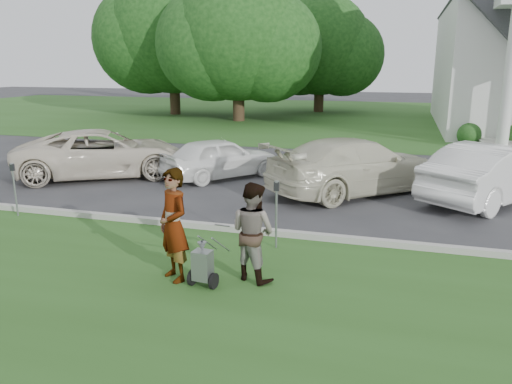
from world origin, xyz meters
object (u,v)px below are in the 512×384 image
at_px(tree_far, 172,35).
at_px(striping_cart, 203,266).
at_px(parking_meter_near, 276,206).
at_px(person_left, 174,226).
at_px(person_right, 253,232).
at_px(tree_back, 320,50).
at_px(car_b, 220,158).
at_px(tree_left, 238,41).
at_px(parking_meter_far, 14,183).
at_px(car_c, 357,166).
at_px(car_a, 104,153).
at_px(car_d, 493,173).

xyz_separation_m(tree_far, striping_cart, (13.38, -27.28, -5.32)).
bearing_deg(parking_meter_near, person_left, -123.55).
bearing_deg(parking_meter_near, person_right, -90.79).
height_order(tree_back, person_right, tree_back).
bearing_deg(car_b, tree_left, -34.40).
bearing_deg(car_b, tree_back, -48.85).
height_order(person_left, parking_meter_far, person_left).
relative_size(tree_far, car_c, 2.10).
distance_m(tree_left, person_left, 25.42).
relative_size(person_right, car_c, 0.31).
bearing_deg(car_c, car_a, 46.71).
distance_m(person_left, parking_meter_far, 5.88).
xyz_separation_m(parking_meter_near, car_c, (1.14, 5.11, -0.09)).
bearing_deg(person_right, striping_cart, 60.34).
distance_m(car_a, car_d, 11.98).
distance_m(tree_left, car_d, 21.79).
height_order(striping_cart, car_b, car_b).
height_order(tree_left, person_left, tree_left).
height_order(person_left, car_c, person_left).
bearing_deg(parking_meter_near, tree_left, 110.12).
bearing_deg(striping_cart, parking_meter_near, 76.44).
bearing_deg(tree_left, tree_far, 153.44).
relative_size(person_left, car_c, 0.36).
xyz_separation_m(person_right, car_d, (4.83, 6.74, -0.07)).
relative_size(car_a, car_c, 1.02).
xyz_separation_m(tree_left, person_right, (8.09, -23.75, -4.24)).
height_order(parking_meter_near, car_a, car_a).
relative_size(car_a, car_d, 1.16).
height_order(tree_left, car_a, tree_left).
height_order(person_right, car_a, person_right).
bearing_deg(car_b, person_right, 153.64).
bearing_deg(tree_far, person_left, -64.76).
bearing_deg(tree_back, car_b, -88.23).
xyz_separation_m(tree_far, car_c, (15.25, -20.04, -4.89)).
distance_m(tree_far, car_a, 21.92).
relative_size(person_right, parking_meter_near, 1.22).
xyz_separation_m(car_c, car_d, (3.67, 0.03, 0.00)).
xyz_separation_m(tree_far, tree_back, (10.00, 5.00, -0.97)).
height_order(striping_cart, parking_meter_near, parking_meter_near).
xyz_separation_m(person_left, car_a, (-5.85, 6.94, -0.21)).
bearing_deg(car_c, striping_cart, 121.07).
relative_size(tree_back, car_b, 2.41).
bearing_deg(car_c, person_right, 125.80).
bearing_deg(car_d, car_a, 36.91).
distance_m(person_left, parking_meter_near, 2.39).
height_order(tree_left, tree_back, tree_left).
relative_size(tree_far, parking_meter_near, 8.17).
relative_size(striping_cart, car_c, 0.17).
height_order(tree_far, striping_cart, tree_far).
bearing_deg(car_c, tree_far, -7.12).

